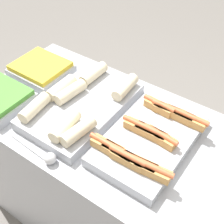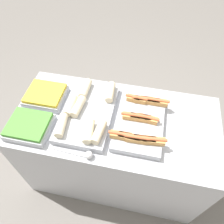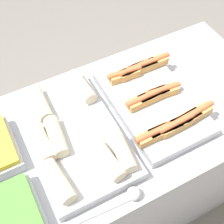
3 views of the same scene
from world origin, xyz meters
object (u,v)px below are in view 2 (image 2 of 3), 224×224
object	(u,v)px
tray_hotdogs	(140,121)
tray_side_front	(29,126)
tray_wraps	(87,112)
serving_spoon_near	(86,155)
tray_side_back	(46,95)

from	to	relation	value
tray_hotdogs	tray_side_front	distance (m)	0.74
tray_hotdogs	tray_wraps	world-z (taller)	tray_wraps
tray_side_front	serving_spoon_near	size ratio (longest dim) A/B	1.07
tray_hotdogs	tray_side_back	xyz separation A→B (m)	(-0.71, 0.09, -0.00)
tray_wraps	tray_hotdogs	bearing A→B (deg)	0.34
tray_hotdogs	tray_side_back	bearing A→B (deg)	172.81
serving_spoon_near	tray_wraps	bearing A→B (deg)	104.19
tray_wraps	tray_side_front	distance (m)	0.39
tray_hotdogs	serving_spoon_near	xyz separation A→B (m)	(-0.29, -0.31, -0.02)
tray_wraps	serving_spoon_near	xyz separation A→B (m)	(0.08, -0.30, -0.02)
tray_side_front	tray_side_back	xyz separation A→B (m)	(0.00, 0.28, 0.00)
tray_hotdogs	tray_side_back	world-z (taller)	tray_hotdogs
tray_wraps	tray_side_front	bearing A→B (deg)	-151.08
tray_hotdogs	tray_side_front	xyz separation A→B (m)	(-0.71, -0.19, -0.00)
tray_wraps	tray_side_front	world-z (taller)	tray_wraps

